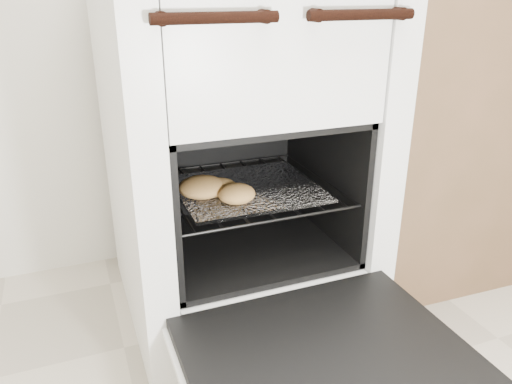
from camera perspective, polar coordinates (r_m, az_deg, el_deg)
stove at (r=1.41m, az=-2.37°, el=4.36°), size 0.66×0.73×1.01m
oven_door at (r=1.09m, az=7.92°, el=-18.20°), size 0.59×0.46×0.04m
oven_rack at (r=1.37m, az=-1.33°, el=0.44°), size 0.48×0.46×0.01m
foil_sheet at (r=1.35m, az=-1.01°, el=0.38°), size 0.37×0.33×0.01m
baked_rolls at (r=1.28m, az=-4.71°, el=0.37°), size 0.22×0.22×0.05m
counter at (r=1.91m, az=21.79°, el=7.49°), size 1.00×0.68×0.98m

